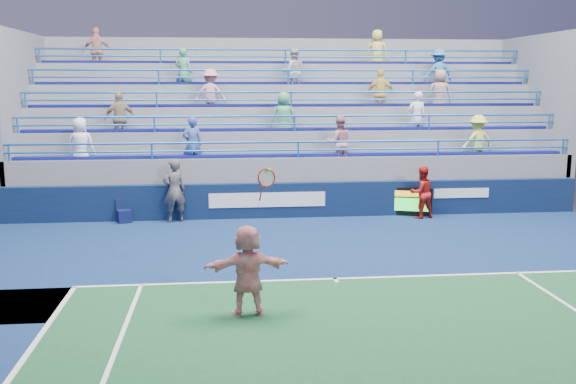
{
  "coord_description": "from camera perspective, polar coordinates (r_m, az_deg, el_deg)",
  "views": [
    {
      "loc": [
        -2.38,
        -13.08,
        4.2
      ],
      "look_at": [
        -0.76,
        2.5,
        1.5
      ],
      "focal_mm": 40.0,
      "sensor_mm": 36.0,
      "label": 1
    }
  ],
  "objects": [
    {
      "name": "tennis_player",
      "position": [
        11.67,
        -3.6,
        -6.94
      ],
      "size": [
        1.61,
        0.65,
        2.71
      ],
      "color": "white",
      "rests_on": "ground"
    },
    {
      "name": "sponsor_wall",
      "position": [
        20.06,
        0.99,
        -0.7
      ],
      "size": [
        18.0,
        0.32,
        1.1
      ],
      "color": "#0B193C",
      "rests_on": "ground"
    },
    {
      "name": "bleacher_stand",
      "position": [
        23.62,
        -0.11,
        3.33
      ],
      "size": [
        18.0,
        5.6,
        6.13
      ],
      "color": "slate",
      "rests_on": "ground"
    },
    {
      "name": "line_judge",
      "position": [
        19.58,
        -10.07,
        0.13
      ],
      "size": [
        0.82,
        0.68,
        1.94
      ],
      "primitive_type": "imported",
      "rotation": [
        0.0,
        0.0,
        3.49
      ],
      "color": "#141C39",
      "rests_on": "ground"
    },
    {
      "name": "serve_speed_board",
      "position": [
        20.59,
        10.88,
        -0.87
      ],
      "size": [
        1.3,
        0.52,
        0.91
      ],
      "color": "black",
      "rests_on": "ground"
    },
    {
      "name": "ball_girl",
      "position": [
        20.27,
        11.78,
        -0.05
      ],
      "size": [
        0.91,
        0.78,
        1.63
      ],
      "primitive_type": "imported",
      "rotation": [
        0.0,
        0.0,
        3.37
      ],
      "color": "#B21914",
      "rests_on": "ground"
    },
    {
      "name": "judge_chair",
      "position": [
        19.94,
        -14.36,
        -2.03
      ],
      "size": [
        0.52,
        0.53,
        0.71
      ],
      "color": "#0B1339",
      "rests_on": "ground"
    },
    {
      "name": "ground",
      "position": [
        13.95,
        4.21,
        -7.78
      ],
      "size": [
        120.0,
        120.0,
        0.0
      ],
      "primitive_type": "plane",
      "color": "#333538"
    }
  ]
}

